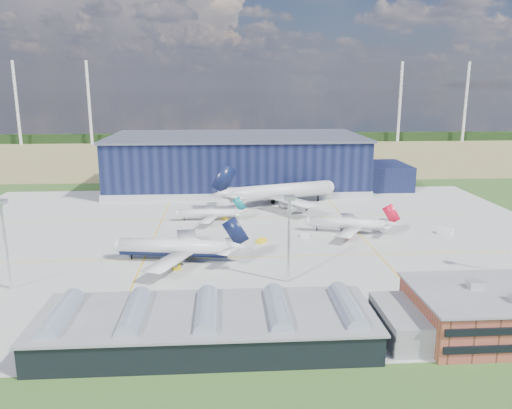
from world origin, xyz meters
The scene contains 23 objects.
ground centered at (0.00, 0.00, 0.00)m, with size 600.00×600.00×0.00m, color #30521F.
apron centered at (0.00, 10.00, 0.03)m, with size 220.00×160.00×0.08m.
farmland centered at (0.00, 220.00, 0.00)m, with size 600.00×220.00×0.01m, color #93834F.
treeline centered at (0.00, 300.00, 4.00)m, with size 600.00×8.00×8.00m, color black.
horizon_dressing centered at (-191.30, 294.39, 34.20)m, with size 440.20×18.00×70.00m.
hangar centered at (2.81, 94.80, 11.62)m, with size 145.00×62.00×26.10m.
glass_concourse centered at (-6.45, -60.00, 3.69)m, with size 78.00×23.00×8.60m.
light_mast_west centered at (-60.00, -30.00, 15.43)m, with size 2.60×2.60×23.00m.
light_mast_center centered at (10.00, -30.00, 15.43)m, with size 2.60×2.60×23.00m.
airliner_navy centered at (-20.94, -12.00, 6.69)m, with size 41.04×40.15×13.38m, color silver, non-canonical shape.
airliner_red centered at (35.94, 12.72, 5.39)m, with size 33.07×32.35×10.78m, color silver, non-canonical shape.
airliner_widebody centered at (17.72, 55.00, 9.38)m, with size 57.52×56.27×18.76m, color silver, non-canonical shape.
airliner_regional centered at (-12.75, 32.08, 4.51)m, with size 27.64×27.04×9.01m, color silver, non-canonical shape.
gse_tug_a centered at (-19.78, -18.47, 0.71)m, with size 2.07×3.39×1.41m, color yellow.
gse_tug_b centered at (5.53, 3.43, 0.71)m, with size 2.17×3.26×1.41m, color yellow.
gse_van_a centered at (-15.77, -8.16, 1.07)m, with size 2.14×4.90×2.14m, color silver.
gse_cart_a centered at (25.55, 25.55, 0.61)m, with size 1.86×2.79×1.21m, color silver.
gse_van_b centered at (69.16, 8.83, 1.14)m, with size 2.28×4.97×2.28m, color silver.
gse_tug_c centered at (-6.03, 34.11, 0.71)m, with size 2.03×3.24×1.42m, color yellow.
gse_cart_b centered at (20.72, 8.57, 0.65)m, with size 2.00×3.00×1.30m, color silver.
airstair centered at (-14.67, -4.89, 1.51)m, with size 1.89×4.73×3.03m, color silver.
car_a centered at (51.31, -48.00, 0.53)m, with size 1.25×3.12×1.06m, color #99999E.
car_b centered at (21.90, -45.38, 0.66)m, with size 1.39×4.00×1.32m, color #99999E.
Camera 1 is at (-6.11, -150.43, 49.82)m, focal length 35.00 mm.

